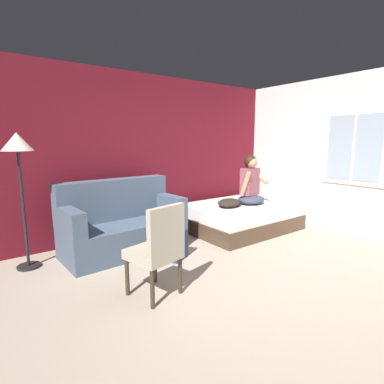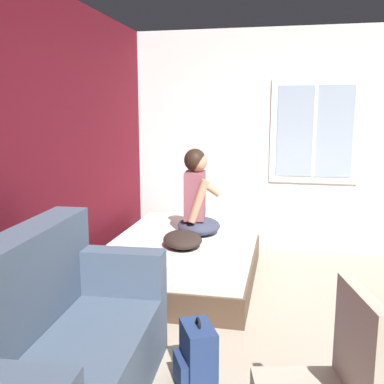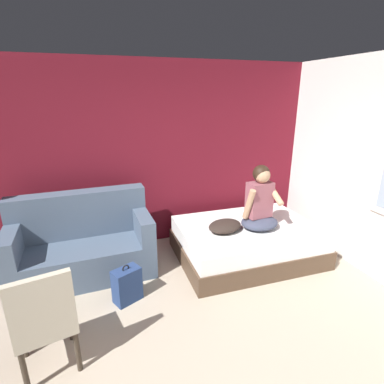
{
  "view_description": "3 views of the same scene",
  "coord_description": "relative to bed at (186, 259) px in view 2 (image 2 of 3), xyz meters",
  "views": [
    {
      "loc": [
        -2.55,
        -2.01,
        1.6
      ],
      "look_at": [
        0.28,
        1.78,
        0.79
      ],
      "focal_mm": 28.0,
      "sensor_mm": 36.0,
      "label": 1
    },
    {
      "loc": [
        -2.95,
        0.73,
        1.73
      ],
      "look_at": [
        0.52,
        1.46,
        1.08
      ],
      "focal_mm": 42.0,
      "sensor_mm": 36.0,
      "label": 2
    },
    {
      "loc": [
        -0.57,
        -1.7,
        2.24
      ],
      "look_at": [
        0.46,
        1.5,
        1.12
      ],
      "focal_mm": 28.0,
      "sensor_mm": 36.0,
      "label": 3
    }
  ],
  "objects": [
    {
      "name": "couch",
      "position": [
        -2.19,
        0.28,
        0.16
      ],
      "size": [
        1.74,
        0.9,
        1.04
      ],
      "color": "#47566B",
      "rests_on": "ground"
    },
    {
      "name": "cell_phone",
      "position": [
        0.45,
        -0.36,
        0.25
      ],
      "size": [
        0.09,
        0.15,
        0.01
      ],
      "primitive_type": "cube",
      "rotation": [
        0.0,
        0.0,
        3.29
      ],
      "color": "#B7B7BC",
      "rests_on": "bed"
    },
    {
      "name": "wall_side_with_window",
      "position": [
        1.37,
        -1.69,
        1.12
      ],
      "size": [
        0.19,
        6.59,
        2.7
      ],
      "color": "silver",
      "rests_on": "ground"
    },
    {
      "name": "throw_pillow",
      "position": [
        -0.37,
        -0.05,
        0.31
      ],
      "size": [
        0.57,
        0.5,
        0.14
      ],
      "primitive_type": "ellipsoid",
      "rotation": [
        0.0,
        0.0,
        0.34
      ],
      "color": "#2D231E",
      "rests_on": "bed"
    },
    {
      "name": "wall_back_accent",
      "position": [
        -1.34,
        0.99,
        1.11
      ],
      "size": [
        10.26,
        0.16,
        2.7
      ],
      "primitive_type": "cube",
      "color": "maroon",
      "rests_on": "ground"
    },
    {
      "name": "backpack",
      "position": [
        -1.73,
        -0.45,
        -0.04
      ],
      "size": [
        0.35,
        0.33,
        0.46
      ],
      "color": "navy",
      "rests_on": "ground"
    },
    {
      "name": "bed",
      "position": [
        0.0,
        0.0,
        0.0
      ],
      "size": [
        1.92,
        1.38,
        0.48
      ],
      "color": "#4C3828",
      "rests_on": "ground"
    },
    {
      "name": "person_seated",
      "position": [
        0.11,
        -0.09,
        0.6
      ],
      "size": [
        0.57,
        0.5,
        0.88
      ],
      "color": "#383D51",
      "rests_on": "bed"
    }
  ]
}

